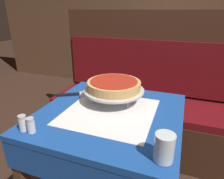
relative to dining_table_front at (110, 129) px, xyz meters
The scene contains 11 objects.
dining_table_front is the anchor object (origin of this frame).
dining_table_rear 1.75m from the dining_table_front, 92.14° to the left, with size 0.70×0.70×0.74m.
booth_bench 0.86m from the dining_table_front, 89.07° to the left, with size 1.64×0.52×1.23m.
back_wall_panel 2.39m from the dining_table_front, 90.00° to the left, with size 6.00×0.04×2.40m, color brown.
pizza_pan_stand 0.21m from the dining_table_front, 100.13° to the left, with size 0.33×0.33×0.08m.
deep_dish_pizza 0.24m from the dining_table_front, 100.13° to the left, with size 0.29×0.29×0.05m.
pizza_server 0.31m from the dining_table_front, 153.21° to the left, with size 0.24×0.17×0.01m.
water_glass_near 0.43m from the dining_table_front, 41.89° to the right, with size 0.07×0.07×0.10m.
salt_shaker 0.43m from the dining_table_front, 134.31° to the right, with size 0.03×0.03×0.07m.
pepper_shaker 0.41m from the dining_table_front, 129.79° to the right, with size 0.03×0.03×0.07m.
condiment_caddy 1.77m from the dining_table_front, 94.91° to the left, with size 0.13×0.13×0.14m.
Camera 1 is at (0.33, -0.85, 1.23)m, focal length 32.00 mm.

